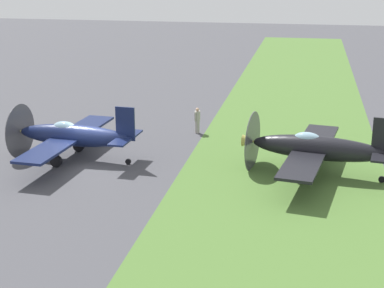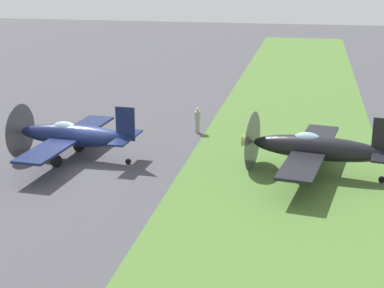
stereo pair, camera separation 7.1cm
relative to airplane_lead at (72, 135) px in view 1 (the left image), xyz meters
The scene contains 5 objects.
ground_plane 2.08m from the airplane_lead, 120.77° to the right, with size 160.00×160.00×0.00m, color #424247.
grass_verge 12.10m from the airplane_lead, 93.65° to the right, with size 120.00×11.00×0.01m, color #476B2D.
airplane_lead is the anchor object (origin of this frame).
airplane_wingman 13.65m from the airplane_lead, 89.70° to the right, with size 10.14×8.06×3.59m.
ground_crew_chief 9.07m from the airplane_lead, 41.63° to the right, with size 0.59×0.38×1.73m.
Camera 1 is at (-30.12, -11.76, 11.06)m, focal length 56.05 mm.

